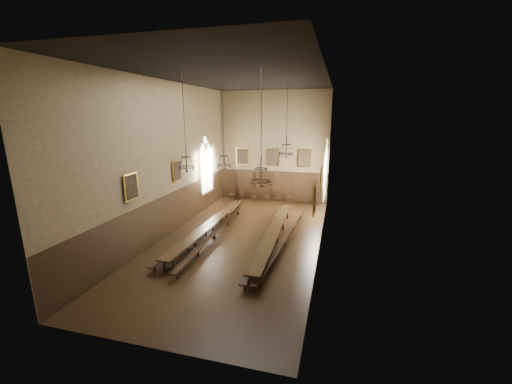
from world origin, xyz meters
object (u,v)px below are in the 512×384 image
at_px(table_right, 273,238).
at_px(chandelier_front_right, 261,174).
at_px(chair_2, 253,198).
at_px(chair_5, 288,200).
at_px(chair_0, 232,196).
at_px(chair_6, 302,201).
at_px(bench_left_outer, 198,232).
at_px(chair_4, 277,199).
at_px(chair_1, 242,197).
at_px(chandelier_front_left, 186,160).
at_px(bench_left_inner, 215,234).
at_px(bench_right_outer, 284,241).
at_px(chair_7, 315,201).
at_px(chandelier_back_right, 286,149).
at_px(chair_3, 266,199).
at_px(chandelier_back_left, 224,160).
at_px(bench_right_inner, 265,239).
at_px(table_left, 210,230).

xyz_separation_m(table_right, chandelier_front_right, (-0.01, -2.81, 4.11)).
distance_m(chair_2, chair_5, 2.98).
distance_m(chair_0, chair_6, 5.93).
bearing_deg(bench_left_outer, chair_4, 71.01).
relative_size(chair_1, chandelier_front_left, 0.19).
height_order(bench_left_outer, bench_left_inner, bench_left_inner).
height_order(bench_right_outer, chair_2, chair_2).
bearing_deg(bench_left_inner, chair_7, 60.26).
bearing_deg(chair_7, table_right, -112.11).
bearing_deg(bench_right_outer, chandelier_back_right, 99.11).
bearing_deg(chandelier_front_right, chair_5, 92.56).
height_order(chair_3, chandelier_front_left, chandelier_front_left).
bearing_deg(chandelier_front_right, chair_3, 101.65).
bearing_deg(chair_4, chair_0, -162.00).
xyz_separation_m(bench_left_outer, chandelier_back_left, (0.83, 2.42, 4.04)).
bearing_deg(chair_7, chandelier_front_right, -109.67).
bearing_deg(chair_3, bench_right_inner, -75.65).
relative_size(bench_left_outer, chair_7, 9.98).
bearing_deg(chair_5, chandelier_front_right, -81.47).
height_order(table_right, chandelier_back_left, chandelier_back_left).
relative_size(chair_3, chair_6, 1.01).
bearing_deg(bench_right_inner, chair_2, 109.24).
distance_m(bench_right_inner, chair_2, 9.22).
distance_m(chair_2, chair_3, 1.13).
bearing_deg(chandelier_front_left, chandelier_front_right, -4.95).
bearing_deg(chair_2, table_right, -81.04).
xyz_separation_m(chair_3, chandelier_back_right, (2.60, -6.22, 4.85)).
bearing_deg(bench_left_outer, bench_right_outer, -0.27).
relative_size(bench_left_inner, chair_7, 10.39).
height_order(bench_right_outer, chandelier_front_left, chandelier_front_left).
bearing_deg(bench_left_inner, table_right, 1.89).
height_order(bench_left_inner, chair_6, chair_6).
xyz_separation_m(chair_7, chandelier_back_right, (-1.37, -6.33, 4.83)).
bearing_deg(chair_6, bench_right_outer, -94.41).
distance_m(bench_right_outer, chair_6, 8.75).
bearing_deg(chandelier_back_right, bench_left_outer, -153.04).
bearing_deg(chandelier_back_left, chair_6, 55.93).
relative_size(table_right, chair_0, 10.87).
relative_size(chair_1, chandelier_back_left, 0.17).
height_order(table_left, chandelier_back_right, chandelier_back_right).
xyz_separation_m(bench_left_outer, chair_6, (5.10, 8.73, -0.02)).
relative_size(bench_left_outer, chair_5, 11.31).
bearing_deg(chandelier_front_left, chair_0, 98.09).
bearing_deg(chair_7, bench_left_inner, -131.43).
height_order(table_right, chair_6, chair_6).
xyz_separation_m(chair_2, chandelier_front_right, (3.49, -11.42, 4.25)).
distance_m(bench_right_outer, chandelier_front_right, 5.08).
relative_size(bench_right_outer, chandelier_back_right, 2.46).
relative_size(chair_1, chandelier_front_right, 0.18).
relative_size(bench_right_inner, bench_right_outer, 0.99).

